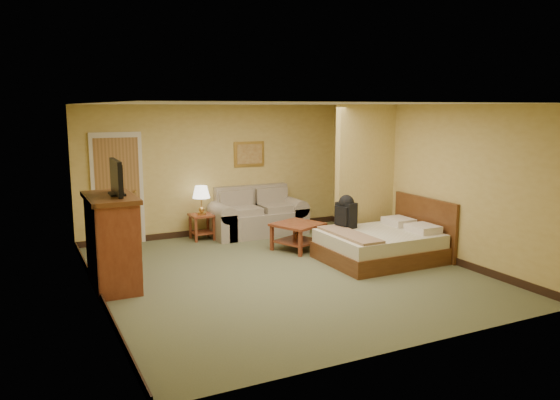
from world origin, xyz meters
TOP-DOWN VIEW (x-y plane):
  - floor at (0.00, 0.00)m, footprint 6.00×6.00m
  - ceiling at (0.00, 0.00)m, footprint 6.00×6.00m
  - back_wall at (0.00, 3.00)m, footprint 5.50×0.02m
  - left_wall at (-2.75, 0.00)m, footprint 0.02×6.00m
  - right_wall at (2.75, 0.00)m, footprint 0.02×6.00m
  - partition at (2.15, 0.93)m, footprint 1.20×0.15m
  - door at (-1.95, 2.96)m, footprint 0.94×0.16m
  - baseboard at (0.00, 2.99)m, footprint 5.50×0.02m
  - loveseat at (0.71, 2.58)m, footprint 1.90×0.88m
  - side_table at (-0.44, 2.65)m, footprint 0.45×0.45m
  - table_lamp at (-0.44, 2.65)m, footprint 0.34×0.34m
  - coffee_table at (0.86, 1.13)m, footprint 1.00×1.00m
  - wall_picture at (0.71, 2.97)m, footprint 0.66×0.04m
  - dresser at (-2.47, 0.47)m, footprint 0.66×1.25m
  - tv at (-2.38, 0.47)m, footprint 0.21×0.81m
  - bed at (1.82, -0.10)m, footprint 1.91×1.56m
  - backpack at (1.44, 0.44)m, footprint 0.30×0.38m

SIDE VIEW (x-z plane):
  - floor at x=0.00m, z-range 0.00..0.00m
  - baseboard at x=0.00m, z-range 0.00..0.12m
  - bed at x=1.82m, z-range -0.23..0.78m
  - loveseat at x=0.71m, z-range -0.17..0.79m
  - side_table at x=-0.44m, z-range 0.08..0.57m
  - coffee_table at x=0.86m, z-range 0.11..0.60m
  - dresser at x=-2.47m, z-range 0.01..1.34m
  - backpack at x=1.44m, z-range 0.51..1.08m
  - table_lamp at x=-0.44m, z-range 0.64..1.20m
  - door at x=-1.95m, z-range -0.02..2.08m
  - back_wall at x=0.00m, z-range 0.00..2.60m
  - left_wall at x=-2.75m, z-range 0.00..2.60m
  - right_wall at x=2.75m, z-range 0.00..2.60m
  - partition at x=2.15m, z-range 0.00..2.60m
  - tv at x=-2.38m, z-range 1.32..1.81m
  - wall_picture at x=0.71m, z-range 1.34..1.86m
  - ceiling at x=0.00m, z-range 2.60..2.60m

